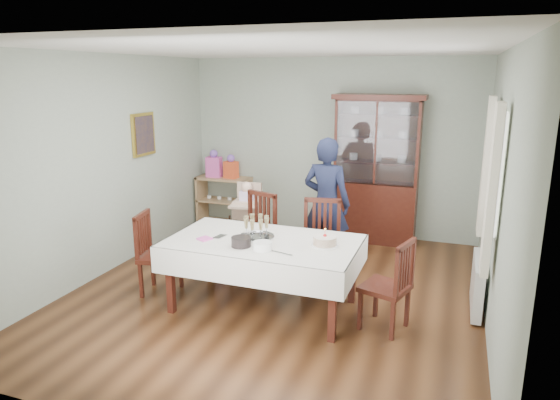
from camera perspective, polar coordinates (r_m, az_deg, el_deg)
The scene contains 25 objects.
floor at distance 5.87m, azimuth -0.48°, elevation -10.51°, with size 5.00×5.00×0.00m, color #593319.
room_shell at distance 5.88m, azimuth 1.28°, elevation 6.89°, with size 5.00×5.00×5.00m.
dining_table at distance 5.38m, azimuth -1.90°, elevation -8.41°, with size 2.01×1.16×0.76m.
china_cabinet at distance 7.46m, azimuth 10.97°, elevation 3.68°, with size 1.30×0.48×2.18m.
sideboard at distance 8.37m, azimuth -6.38°, elevation -0.07°, with size 0.90×0.38×0.80m.
picture_frame at distance 7.12m, azimuth -15.35°, elevation 7.24°, with size 0.04×0.48×0.58m, color gold.
window at distance 5.39m, azimuth 23.47°, elevation 3.38°, with size 0.04×1.02×1.22m, color white.
curtain_left at distance 4.80m, azimuth 23.05°, elevation 0.99°, with size 0.07×0.30×1.55m, color silver.
curtain_right at distance 6.01m, azimuth 22.48°, elevation 3.53°, with size 0.07×0.30×1.55m, color silver.
radiator at distance 5.73m, azimuth 21.63°, elevation -8.92°, with size 0.10×0.80×0.55m, color white.
chair_far_left at distance 6.23m, azimuth -3.11°, elevation -5.96°, with size 0.58×0.58×1.03m.
chair_far_right at distance 5.96m, azimuth 4.62°, elevation -6.97°, with size 0.53×0.53×1.02m.
chair_end_left at distance 5.93m, azimuth -13.61°, elevation -7.70°, with size 0.50×0.50×0.94m.
chair_end_right at distance 5.10m, azimuth 12.02°, elevation -11.37°, with size 0.52×0.52×0.93m.
woman at distance 6.38m, azimuth 5.34°, elevation -0.41°, with size 0.62×0.41×1.70m, color #161B32.
high_chair at distance 6.90m, azimuth -3.74°, elevation -3.08°, with size 0.51×0.51×1.04m.
champagne_tray at distance 5.31m, azimuth -2.70°, elevation -3.58°, with size 0.38×0.38×0.23m.
birthday_cake at distance 5.08m, azimuth 5.14°, elevation -4.71°, with size 0.27×0.27×0.19m.
plate_stack_dark at distance 5.07m, azimuth -4.46°, elevation -4.77°, with size 0.20×0.20×0.10m, color black.
plate_stack_white at distance 4.96m, azimuth -2.04°, elevation -5.28°, with size 0.19×0.19×0.08m, color white.
napkin_stack at distance 5.33m, azimuth -8.62°, elevation -4.39°, with size 0.13×0.13×0.02m, color #E153B0.
cutlery at distance 5.40m, azimuth -7.21°, elevation -4.11°, with size 0.11×0.15×0.01m, color silver, non-canonical shape.
cake_knife at distance 4.87m, azimuth 0.11°, elevation -6.06°, with size 0.26×0.02×0.01m, color silver.
gift_bag_pink at distance 8.30m, azimuth -7.55°, elevation 4.00°, with size 0.26×0.18×0.45m.
gift_bag_orange at distance 8.17m, azimuth -5.62°, elevation 3.71°, with size 0.24×0.19×0.39m.
Camera 1 is at (1.83, -5.00, 2.45)m, focal length 32.00 mm.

